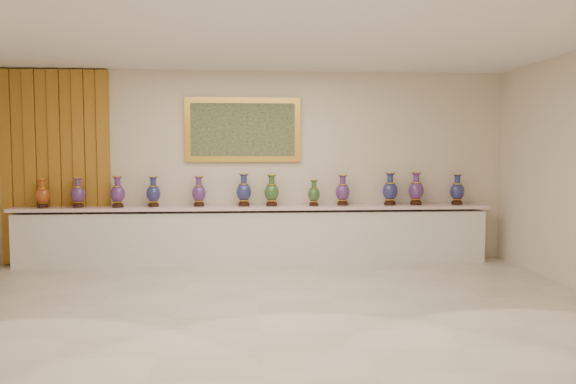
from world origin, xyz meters
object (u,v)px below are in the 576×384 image
at_px(vase_1, 78,194).
at_px(vase_2, 118,193).
at_px(counter, 255,236).
at_px(vase_0, 43,195).

relative_size(vase_1, vase_2, 0.97).
bearing_deg(vase_2, vase_1, 178.07).
relative_size(counter, vase_1, 15.98).
bearing_deg(vase_0, vase_2, -0.62).
height_order(counter, vase_1, vase_1).
bearing_deg(counter, vase_2, -178.39).
height_order(counter, vase_2, vase_2).
height_order(counter, vase_0, vase_0).
bearing_deg(vase_1, vase_0, -179.14).
relative_size(vase_0, vase_2, 0.93).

